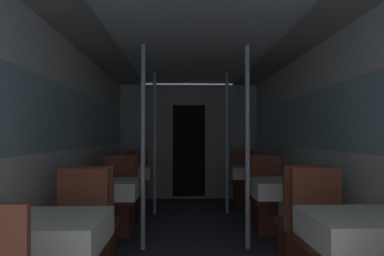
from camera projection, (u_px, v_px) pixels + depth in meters
name	position (u px, v px, depth m)	size (l,w,h in m)	color
wall_left	(74.00, 142.00, 4.26)	(0.05, 8.60, 2.25)	silver
wall_right	(314.00, 142.00, 4.34)	(0.05, 8.60, 2.25)	silver
ceiling_panel	(195.00, 45.00, 4.32)	(2.77, 8.60, 0.07)	white
bulkhead_far	(189.00, 142.00, 7.44)	(2.71, 0.09, 2.25)	#A8A8A3
dining_table_left_0	(48.00, 236.00, 2.25)	(0.68, 0.68, 0.75)	#4C4C51
dining_table_left_1	(108.00, 190.00, 4.10)	(0.68, 0.68, 0.75)	#4C4C51
chair_left_near_1	(94.00, 238.00, 3.45)	(0.41, 0.41, 0.98)	brown
chair_left_far_1	(117.00, 211.00, 4.73)	(0.41, 0.41, 0.98)	brown
support_pole_left_1	(143.00, 146.00, 4.12)	(0.05, 0.05, 2.25)	silver
dining_table_left_2	(130.00, 173.00, 5.94)	(0.68, 0.68, 0.75)	#4C4C51
chair_left_near_2	(124.00, 203.00, 5.30)	(0.41, 0.41, 0.98)	brown
chair_left_far_2	(135.00, 190.00, 6.57)	(0.41, 0.41, 0.98)	brown
support_pole_left_2	(155.00, 143.00, 5.96)	(0.05, 0.05, 2.25)	silver
dining_table_right_0	(363.00, 233.00, 2.31)	(0.68, 0.68, 0.75)	#4C4C51
chair_right_far_0	(324.00, 256.00, 2.94)	(0.41, 0.41, 0.98)	brown
dining_table_right_1	(282.00, 190.00, 4.15)	(0.68, 0.68, 0.75)	#4C4C51
chair_right_near_1	(301.00, 237.00, 3.51)	(0.41, 0.41, 0.98)	brown
chair_right_far_1	(269.00, 210.00, 4.78)	(0.41, 0.41, 0.98)	brown
support_pole_right_1	(248.00, 146.00, 4.15)	(0.05, 0.05, 2.25)	silver
dining_table_right_2	(251.00, 173.00, 6.00)	(0.68, 0.68, 0.75)	#4C4C51
chair_right_near_2	(259.00, 202.00, 5.35)	(0.41, 0.41, 0.98)	brown
chair_right_far_2	(244.00, 189.00, 6.63)	(0.41, 0.41, 0.98)	brown
support_pole_right_2	(227.00, 143.00, 6.00)	(0.05, 0.05, 2.25)	silver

